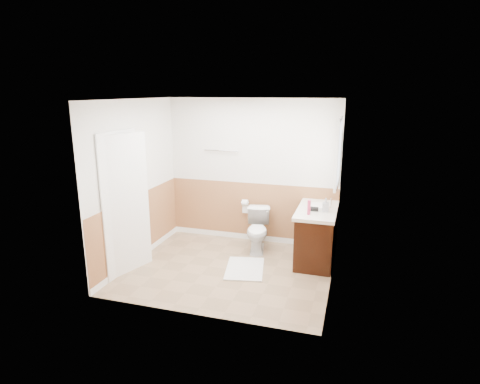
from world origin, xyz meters
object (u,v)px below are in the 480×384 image
(vanity_cabinet, at_px, (316,236))
(lotion_bottle, at_px, (309,207))
(toilet, at_px, (258,230))
(soap_dispenser, at_px, (326,205))
(bath_mat, at_px, (245,269))

(vanity_cabinet, relative_size, lotion_bottle, 5.00)
(toilet, xyz_separation_m, vanity_cabinet, (0.98, -0.14, 0.05))
(toilet, distance_m, soap_dispenser, 1.28)
(vanity_cabinet, height_order, soap_dispenser, soap_dispenser)
(toilet, xyz_separation_m, soap_dispenser, (1.10, -0.24, 0.60))
(soap_dispenser, bearing_deg, bath_mat, -153.79)
(toilet, bearing_deg, vanity_cabinet, -19.16)
(vanity_cabinet, xyz_separation_m, lotion_bottle, (-0.10, -0.33, 0.56))
(toilet, relative_size, lotion_bottle, 3.17)
(toilet, height_order, lotion_bottle, lotion_bottle)
(soap_dispenser, bearing_deg, vanity_cabinet, 139.87)
(toilet, height_order, vanity_cabinet, vanity_cabinet)
(toilet, relative_size, bath_mat, 0.87)
(toilet, distance_m, lotion_bottle, 1.17)
(soap_dispenser, bearing_deg, toilet, 167.77)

